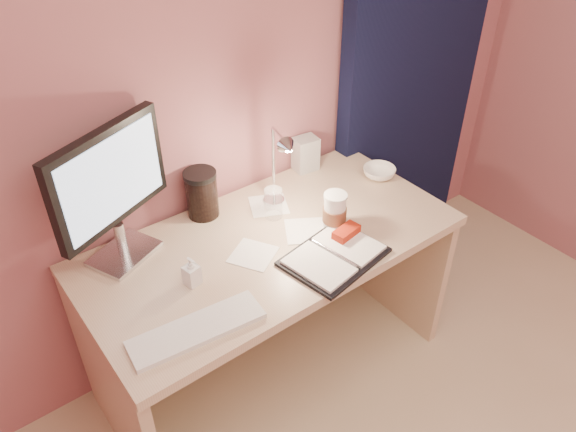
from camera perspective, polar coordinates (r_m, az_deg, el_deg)
room at (r=2.65m, az=11.40°, el=16.02°), size 3.50×3.50×3.50m
desk at (r=2.27m, az=-2.81°, el=-5.92°), size 1.40×0.70×0.73m
monitor at (r=1.92m, az=-17.75°, el=2.94°), size 0.45×0.25×0.50m
keyboard at (r=1.77m, az=-9.24°, el=-11.29°), size 0.43×0.17×0.02m
planner at (r=2.00m, az=4.81°, el=-3.84°), size 0.38×0.31×0.05m
paper_a at (r=2.01m, az=-3.57°, el=-3.93°), size 0.20×0.20×0.00m
paper_b at (r=2.25m, az=-1.98°, el=1.11°), size 0.20×0.20×0.00m
paper_c at (r=2.12m, az=1.87°, el=-1.50°), size 0.21×0.21×0.00m
coffee_cup at (r=2.11m, az=4.76°, el=0.44°), size 0.09×0.09×0.15m
clear_cup at (r=2.16m, az=-1.50°, el=1.30°), size 0.07×0.07×0.12m
bowl at (r=2.45m, az=9.25°, el=4.39°), size 0.18×0.18×0.04m
lotion_bottle at (r=1.89m, az=-9.80°, el=-5.55°), size 0.06×0.06×0.11m
dark_jar at (r=2.18m, az=-8.74°, el=2.03°), size 0.12×0.12×0.17m
product_box at (r=2.44m, az=1.79°, el=6.34°), size 0.11×0.09×0.15m
desk_lamp at (r=2.10m, az=0.41°, el=5.59°), size 0.12×0.22×0.36m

